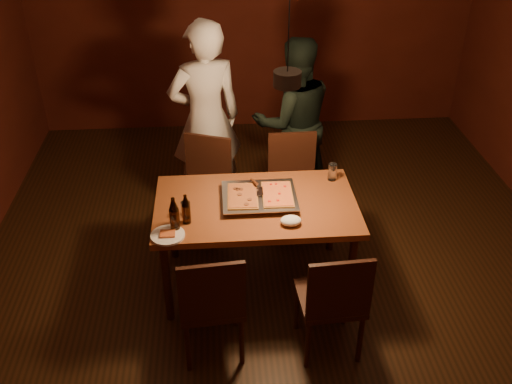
{
  "coord_description": "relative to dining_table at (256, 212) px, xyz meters",
  "views": [
    {
      "loc": [
        -0.46,
        -3.43,
        3.09
      ],
      "look_at": [
        -0.19,
        0.08,
        0.85
      ],
      "focal_mm": 40.0,
      "sensor_mm": 36.0,
      "label": 1
    }
  ],
  "objects": [
    {
      "name": "room_shell",
      "position": [
        0.19,
        -0.08,
        0.72
      ],
      "size": [
        6.0,
        6.0,
        6.0
      ],
      "color": "#331C0E",
      "rests_on": "ground"
    },
    {
      "name": "dining_table",
      "position": [
        0.0,
        0.0,
        0.0
      ],
      "size": [
        1.5,
        0.9,
        0.75
      ],
      "color": "brown",
      "rests_on": "floor"
    },
    {
      "name": "chair_far_left",
      "position": [
        -0.39,
        0.75,
        -0.14
      ],
      "size": [
        0.54,
        0.54,
        0.49
      ],
      "rotation": [
        0.0,
        0.0,
        2.78
      ],
      "color": "#38190F",
      "rests_on": "floor"
    },
    {
      "name": "chair_far_right",
      "position": [
        0.38,
        0.75,
        -0.14
      ],
      "size": [
        0.43,
        0.43,
        0.49
      ],
      "rotation": [
        0.0,
        0.0,
        3.16
      ],
      "color": "#38190F",
      "rests_on": "floor"
    },
    {
      "name": "chair_near_left",
      "position": [
        -0.35,
        -0.76,
        -0.14
      ],
      "size": [
        0.45,
        0.45,
        0.49
      ],
      "rotation": [
        0.0,
        0.0,
        0.08
      ],
      "color": "#38190F",
      "rests_on": "floor"
    },
    {
      "name": "chair_near_right",
      "position": [
        0.45,
        -0.79,
        -0.14
      ],
      "size": [
        0.44,
        0.44,
        0.49
      ],
      "rotation": [
        0.0,
        0.0,
        0.06
      ],
      "color": "#38190F",
      "rests_on": "floor"
    },
    {
      "name": "pizza_tray",
      "position": [
        0.03,
        0.04,
        0.1
      ],
      "size": [
        0.55,
        0.46,
        0.05
      ],
      "primitive_type": "cube",
      "rotation": [
        0.0,
        0.0,
        -0.01
      ],
      "color": "silver",
      "rests_on": "dining_table"
    },
    {
      "name": "pizza_meat",
      "position": [
        -0.1,
        0.02,
        0.13
      ],
      "size": [
        0.23,
        0.36,
        0.02
      ],
      "primitive_type": "cube",
      "rotation": [
        0.0,
        0.0,
        -0.04
      ],
      "color": "maroon",
      "rests_on": "pizza_tray"
    },
    {
      "name": "pizza_cheese",
      "position": [
        0.16,
        0.03,
        0.13
      ],
      "size": [
        0.23,
        0.36,
        0.02
      ],
      "primitive_type": "cube",
      "rotation": [
        0.0,
        0.0,
        -0.03
      ],
      "color": "gold",
      "rests_on": "pizza_tray"
    },
    {
      "name": "spatula",
      "position": [
        0.04,
        0.07,
        0.14
      ],
      "size": [
        0.16,
        0.26,
        0.04
      ],
      "primitive_type": null,
      "rotation": [
        0.0,
        0.0,
        0.3
      ],
      "color": "silver",
      "rests_on": "pizza_tray"
    },
    {
      "name": "beer_bottle_a",
      "position": [
        -0.58,
        -0.29,
        0.2
      ],
      "size": [
        0.07,
        0.07,
        0.26
      ],
      "color": "black",
      "rests_on": "dining_table"
    },
    {
      "name": "beer_bottle_b",
      "position": [
        -0.5,
        -0.2,
        0.19
      ],
      "size": [
        0.06,
        0.06,
        0.23
      ],
      "color": "black",
      "rests_on": "dining_table"
    },
    {
      "name": "water_glass_left",
      "position": [
        -0.51,
        -0.11,
        0.13
      ],
      "size": [
        0.07,
        0.07,
        0.11
      ],
      "primitive_type": "cylinder",
      "color": "silver",
      "rests_on": "dining_table"
    },
    {
      "name": "water_glass_right",
      "position": [
        0.63,
        0.29,
        0.14
      ],
      "size": [
        0.07,
        0.07,
        0.14
      ],
      "primitive_type": "cylinder",
      "color": "silver",
      "rests_on": "dining_table"
    },
    {
      "name": "plate_slice",
      "position": [
        -0.63,
        -0.36,
        0.08
      ],
      "size": [
        0.23,
        0.23,
        0.03
      ],
      "color": "white",
      "rests_on": "dining_table"
    },
    {
      "name": "napkin",
      "position": [
        0.22,
        -0.28,
        0.11
      ],
      "size": [
        0.15,
        0.12,
        0.06
      ],
      "primitive_type": "ellipsoid",
      "color": "white",
      "rests_on": "dining_table"
    },
    {
      "name": "diner_white",
      "position": [
        -0.36,
        1.16,
        0.23
      ],
      "size": [
        0.75,
        0.59,
        1.81
      ],
      "primitive_type": "imported",
      "rotation": [
        0.0,
        0.0,
        3.4
      ],
      "color": "silver",
      "rests_on": "floor"
    },
    {
      "name": "diner_dark",
      "position": [
        0.45,
        1.26,
        0.13
      ],
      "size": [
        0.85,
        0.71,
        1.6
      ],
      "primitive_type": "imported",
      "rotation": [
        0.0,
        0.0,
        3.28
      ],
      "color": "black",
      "rests_on": "floor"
    },
    {
      "name": "pendant_lamp",
      "position": [
        0.19,
        -0.08,
        1.08
      ],
      "size": [
        0.18,
        0.18,
        1.1
      ],
      "color": "black",
      "rests_on": "ceiling"
    }
  ]
}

